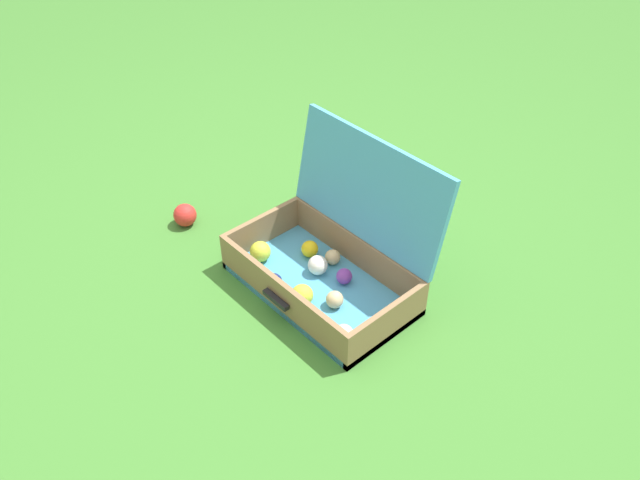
# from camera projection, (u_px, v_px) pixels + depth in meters

# --- Properties ---
(ground_plane) EXTENTS (16.00, 16.00, 0.00)m
(ground_plane) POSITION_uv_depth(u_px,v_px,m) (298.00, 287.00, 2.20)
(ground_plane) COLOR #3D7A2D
(open_suitcase) EXTENTS (0.63, 0.45, 0.49)m
(open_suitcase) POSITION_uv_depth(u_px,v_px,m) (331.00, 257.00, 2.14)
(open_suitcase) COLOR #4799C6
(open_suitcase) RESTS_ON ground
(stray_ball_on_grass) EXTENTS (0.09, 0.09, 0.09)m
(stray_ball_on_grass) POSITION_uv_depth(u_px,v_px,m) (185.00, 215.00, 2.44)
(stray_ball_on_grass) COLOR red
(stray_ball_on_grass) RESTS_ON ground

